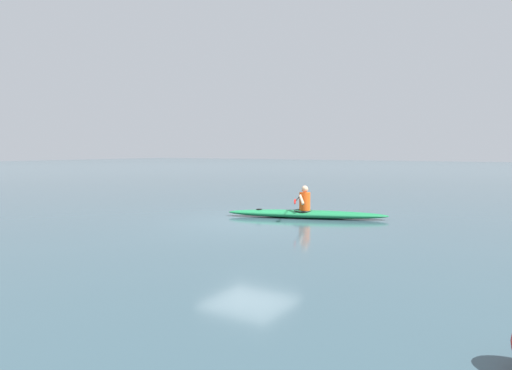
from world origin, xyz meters
The scene contains 3 objects.
ground_plane centered at (0.00, 0.00, 0.00)m, with size 160.00×160.00×0.00m, color #334C56.
kayak centered at (-1.10, -1.60, 0.13)m, with size 4.98×2.45×0.25m.
kayaker centered at (-1.03, -1.58, 0.59)m, with size 0.92×2.32×0.78m.
Camera 1 is at (-7.17, 11.10, 2.15)m, focal length 31.23 mm.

